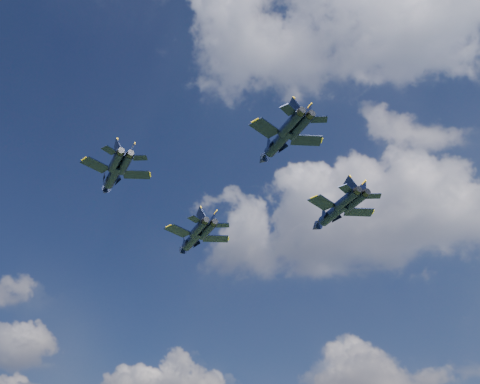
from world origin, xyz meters
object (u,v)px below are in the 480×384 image
at_px(jet_slot, 278,143).
at_px(jet_lead, 192,240).
at_px(jet_left, 112,177).
at_px(jet_right, 332,214).

bearing_deg(jet_slot, jet_lead, 87.82).
distance_m(jet_lead, jet_left, 28.59).
distance_m(jet_left, jet_right, 40.12).
relative_size(jet_lead, jet_slot, 1.14).
distance_m(jet_lead, jet_right, 30.04).
xyz_separation_m(jet_left, jet_right, (29.83, 26.82, -0.04)).
xyz_separation_m(jet_lead, jet_left, (0.12, -28.56, -1.33)).
bearing_deg(jet_right, jet_left, 172.65).
bearing_deg(jet_lead, jet_right, -52.35).
relative_size(jet_left, jet_right, 0.85).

